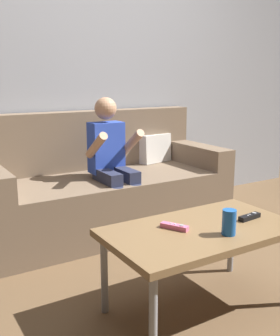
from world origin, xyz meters
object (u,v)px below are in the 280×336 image
person_seated_on_couch (112,159)px  soda_can (229,222)px  coffee_table (201,235)px  game_remote_black_near_edge (249,217)px  game_remote_pink_center (175,227)px  couch (104,189)px

person_seated_on_couch → soda_can: person_seated_on_couch is taller
coffee_table → game_remote_black_near_edge: 0.30m
person_seated_on_couch → coffee_table: person_seated_on_couch is taller
game_remote_pink_center → soda_can: 0.26m
couch → person_seated_on_couch: bearing=-96.2°
game_remote_pink_center → person_seated_on_couch: bearing=78.6°
coffee_table → soda_can: soda_can is taller
person_seated_on_couch → game_remote_black_near_edge: size_ratio=7.19×
couch → person_seated_on_couch: size_ratio=1.86×
game_remote_pink_center → soda_can: (0.18, -0.19, 0.05)m
game_remote_black_near_edge → soda_can: size_ratio=1.17×
game_remote_black_near_edge → coffee_table: bearing=173.0°
couch → game_remote_black_near_edge: bearing=-82.3°
game_remote_black_near_edge → couch: bearing=97.7°
game_remote_black_near_edge → soda_can: (-0.24, -0.10, 0.05)m
couch → soda_can: bearing=-92.4°
game_remote_black_near_edge → game_remote_pink_center: same height
soda_can → couch: bearing=87.6°
game_remote_pink_center → couch: bearing=79.4°
person_seated_on_couch → soda_can: bearing=-91.8°
couch → person_seated_on_couch: person_seated_on_couch is taller
couch → person_seated_on_couch: (-0.02, -0.19, 0.27)m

